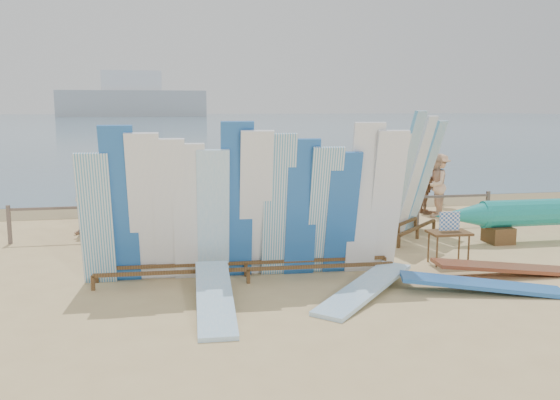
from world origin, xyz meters
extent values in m
plane|color=tan|center=(0.00, 0.00, 0.00)|extent=(160.00, 160.00, 0.00)
cube|color=#45657C|center=(0.00, 128.00, 0.00)|extent=(320.00, 240.00, 0.02)
cube|color=olive|center=(0.00, 7.20, 0.00)|extent=(40.00, 2.60, 0.01)
cube|color=#999EA3|center=(-12.00, 180.00, 4.02)|extent=(45.00, 8.00, 8.00)
cube|color=silver|center=(-12.00, 180.00, 11.02)|extent=(18.00, 6.00, 6.00)
cube|color=#67574D|center=(0.00, 3.00, 0.80)|extent=(12.00, 0.06, 0.06)
cube|color=#67574D|center=(-6.00, 3.00, 0.45)|extent=(0.08, 0.08, 0.90)
cube|color=#67574D|center=(-4.00, 3.00, 0.45)|extent=(0.08, 0.08, 0.90)
cube|color=#67574D|center=(-2.00, 3.00, 0.45)|extent=(0.08, 0.08, 0.90)
cube|color=#67574D|center=(0.00, 3.00, 0.45)|extent=(0.08, 0.08, 0.90)
cube|color=#67574D|center=(2.00, 3.00, 0.45)|extent=(0.08, 0.08, 0.90)
cube|color=#67574D|center=(4.00, 3.00, 0.45)|extent=(0.08, 0.08, 0.90)
cube|color=#67574D|center=(6.00, 3.00, 0.45)|extent=(0.08, 0.08, 0.90)
cube|color=brown|center=(-1.03, -1.11, 0.26)|extent=(5.37, 0.27, 0.06)
cube|color=brown|center=(-1.02, -0.65, 0.26)|extent=(5.37, 0.27, 0.06)
cube|color=white|center=(-3.64, -0.78, 1.19)|extent=(0.59, 0.61, 2.38)
cube|color=#225DAE|center=(-3.22, -0.79, 1.42)|extent=(0.60, 0.78, 2.83)
cube|color=white|center=(-2.80, -0.81, 1.35)|extent=(0.60, 0.84, 2.71)
cube|color=white|center=(-2.38, -0.83, 1.30)|extent=(0.60, 0.80, 2.61)
cube|color=white|center=(-2.04, -0.84, 1.26)|extent=(0.59, 0.70, 2.52)
cube|color=#96CBF0|center=(-1.62, -0.85, 1.21)|extent=(0.59, 0.70, 2.41)
cube|color=#225DAE|center=(-1.20, -0.87, 1.45)|extent=(0.60, 0.77, 2.89)
cube|color=white|center=(-0.86, -0.88, 1.37)|extent=(0.60, 0.94, 2.74)
cube|color=white|center=(-0.44, -0.90, 1.34)|extent=(0.60, 0.73, 2.68)
cube|color=#225DAE|center=(-0.02, -0.92, 1.29)|extent=(0.59, 0.67, 2.58)
cube|color=white|center=(0.40, -0.93, 1.22)|extent=(0.60, 0.81, 2.44)
cube|color=#225DAE|center=(0.74, -0.95, 1.17)|extent=(0.60, 0.74, 2.35)
cube|color=white|center=(1.16, -0.96, 1.43)|extent=(0.59, 0.63, 2.86)
cube|color=white|center=(1.58, -0.98, 1.36)|extent=(0.60, 0.79, 2.72)
cube|color=brown|center=(3.43, 1.70, 0.28)|extent=(1.63, 1.61, 0.07)
cube|color=brown|center=(3.09, 2.05, 0.28)|extent=(1.63, 1.61, 0.07)
cube|color=white|center=(2.52, 1.15, 1.28)|extent=(0.90, 0.90, 2.55)
cube|color=white|center=(3.02, 1.64, 1.52)|extent=(1.02, 1.02, 3.05)
cube|color=white|center=(3.51, 2.12, 1.46)|extent=(1.03, 1.04, 2.92)
cube|color=white|center=(4.00, 2.61, 1.40)|extent=(1.05, 1.05, 2.80)
cube|color=brown|center=(5.11, 0.97, 0.19)|extent=(0.53, 0.64, 0.38)
cone|color=teal|center=(4.15, 0.97, 0.68)|extent=(1.28, 0.60, 0.59)
cube|color=brown|center=(3.09, -0.55, 0.64)|extent=(0.82, 0.59, 0.05)
cube|color=white|center=(3.09, -0.55, 0.88)|extent=(0.43, 0.04, 0.38)
cube|color=#96CBF0|center=(0.78, -2.19, 0.00)|extent=(2.29, 2.32, 0.27)
cube|color=brown|center=(3.73, -1.56, 0.00)|extent=(2.72, 0.71, 0.33)
cube|color=#225DAE|center=(2.79, -2.38, 0.00)|extent=(2.75, 1.30, 0.28)
cube|color=#96CBF0|center=(-1.74, -2.35, 0.00)|extent=(0.68, 2.71, 0.42)
cube|color=red|center=(-0.29, 3.72, 0.32)|extent=(0.58, 0.53, 0.05)
cube|color=red|center=(-0.28, 3.96, 0.60)|extent=(0.56, 0.20, 0.55)
cube|color=red|center=(0.45, 3.50, 0.33)|extent=(0.70, 0.67, 0.05)
cube|color=red|center=(0.38, 3.74, 0.62)|extent=(0.59, 0.34, 0.57)
cube|color=red|center=(1.91, 3.95, 0.54)|extent=(0.66, 0.85, 0.54)
cube|color=red|center=(1.82, 4.23, 0.89)|extent=(0.48, 0.30, 0.34)
imported|color=tan|center=(1.87, 4.10, 0.86)|extent=(0.92, 0.63, 1.73)
imported|color=#8C6042|center=(-2.44, 5.51, 0.77)|extent=(0.62, 0.61, 1.54)
imported|color=#8C6042|center=(-4.45, 6.68, 0.89)|extent=(0.81, 1.13, 1.77)
imported|color=#8C6042|center=(-0.62, 4.84, 0.88)|extent=(0.65, 1.10, 1.76)
imported|color=#8C6042|center=(1.68, 6.52, 0.85)|extent=(0.54, 0.70, 1.69)
imported|color=tan|center=(6.10, 6.05, 0.83)|extent=(0.88, 1.16, 1.66)
imported|color=tan|center=(-3.66, 4.26, 0.95)|extent=(1.01, 0.65, 1.90)
imported|color=beige|center=(-4.31, 3.74, 0.80)|extent=(0.78, 0.39, 1.59)
imported|color=#8C6042|center=(5.04, 4.82, 0.81)|extent=(0.43, 0.95, 1.61)
imported|color=beige|center=(0.70, 5.44, 0.84)|extent=(1.17, 1.61, 1.68)
imported|color=tan|center=(-1.48, 5.69, 0.93)|extent=(1.17, 1.23, 1.87)
imported|color=beige|center=(5.12, 4.42, 0.90)|extent=(0.83, 0.97, 1.81)
camera|label=1|loc=(-2.42, -11.27, 3.13)|focal=38.00mm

